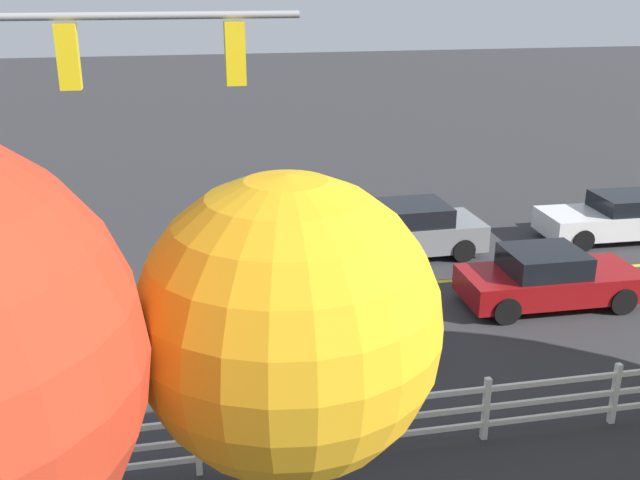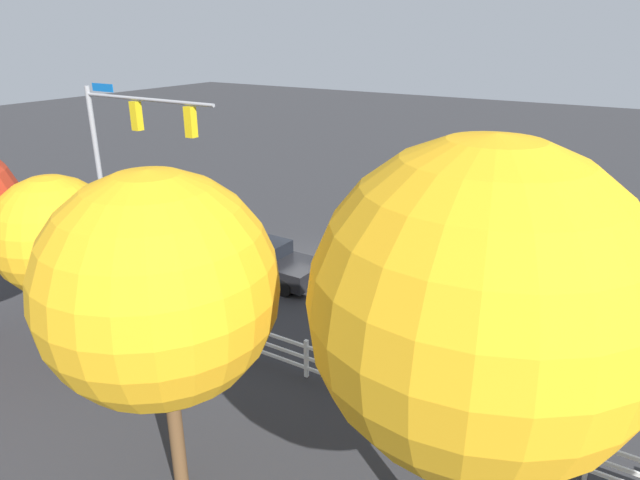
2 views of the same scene
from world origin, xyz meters
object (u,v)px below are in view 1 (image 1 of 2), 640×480
object	(u,v)px
car_1	(286,301)
car_2	(623,217)
car_3	(548,279)
tree_4	(288,327)
car_4	(401,230)

from	to	relation	value
car_1	car_2	world-z (taller)	car_1
car_2	car_3	size ratio (longest dim) A/B	1.15
car_1	tree_4	world-z (taller)	tree_4
tree_4	car_1	bearing A→B (deg)	-98.33
car_2	car_4	xyz separation A→B (m)	(6.82, -0.01, 0.06)
car_2	car_3	distance (m)	5.86
tree_4	car_4	bearing A→B (deg)	-113.30
car_1	car_2	distance (m)	11.35
car_3	car_4	world-z (taller)	car_4
car_4	car_1	bearing A→B (deg)	44.62
car_3	tree_4	world-z (taller)	tree_4
car_1	car_4	size ratio (longest dim) A/B	1.02
car_2	car_3	bearing A→B (deg)	42.66
car_4	car_2	bearing A→B (deg)	178.64
car_3	tree_4	size ratio (longest dim) A/B	0.76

